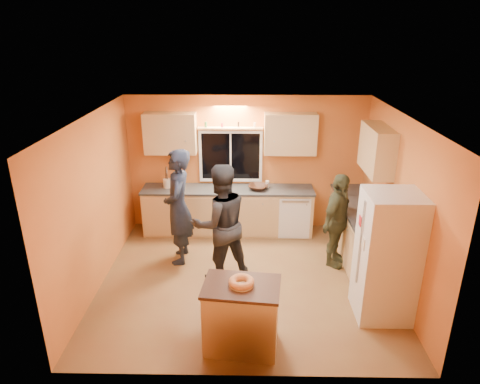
{
  "coord_description": "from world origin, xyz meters",
  "views": [
    {
      "loc": [
        0.02,
        -5.83,
        3.78
      ],
      "look_at": [
        -0.09,
        0.4,
        1.34
      ],
      "focal_mm": 32.0,
      "sensor_mm": 36.0,
      "label": 1
    }
  ],
  "objects_px": {
    "person_center": "(220,223)",
    "refrigerator": "(387,256)",
    "island": "(241,315)",
    "person_left": "(178,207)",
    "person_right": "(337,221)"
  },
  "relations": [
    {
      "from": "refrigerator",
      "to": "person_right",
      "type": "height_order",
      "value": "refrigerator"
    },
    {
      "from": "person_center",
      "to": "refrigerator",
      "type": "bearing_deg",
      "value": 136.4
    },
    {
      "from": "person_center",
      "to": "person_right",
      "type": "relative_size",
      "value": 1.19
    },
    {
      "from": "island",
      "to": "person_left",
      "type": "distance_m",
      "value": 2.43
    },
    {
      "from": "refrigerator",
      "to": "person_left",
      "type": "xyz_separation_m",
      "value": [
        -3.0,
        1.42,
        0.08
      ]
    },
    {
      "from": "person_right",
      "to": "person_center",
      "type": "bearing_deg",
      "value": 137.33
    },
    {
      "from": "person_center",
      "to": "person_right",
      "type": "bearing_deg",
      "value": 170.85
    },
    {
      "from": "person_left",
      "to": "person_right",
      "type": "height_order",
      "value": "person_left"
    },
    {
      "from": "refrigerator",
      "to": "person_center",
      "type": "distance_m",
      "value": 2.44
    },
    {
      "from": "refrigerator",
      "to": "person_left",
      "type": "relative_size",
      "value": 0.92
    },
    {
      "from": "person_right",
      "to": "island",
      "type": "bearing_deg",
      "value": 176.8
    },
    {
      "from": "island",
      "to": "person_center",
      "type": "relative_size",
      "value": 0.52
    },
    {
      "from": "person_left",
      "to": "person_right",
      "type": "relative_size",
      "value": 1.23
    },
    {
      "from": "person_center",
      "to": "person_right",
      "type": "height_order",
      "value": "person_center"
    },
    {
      "from": "refrigerator",
      "to": "island",
      "type": "distance_m",
      "value": 2.1
    }
  ]
}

